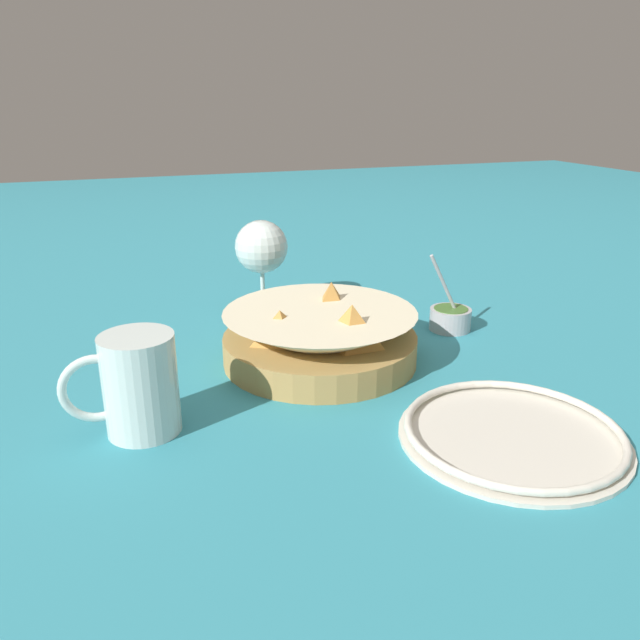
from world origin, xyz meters
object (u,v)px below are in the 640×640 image
(sauce_cup, at_px, (450,317))
(beer_mug, at_px, (139,388))
(food_basket, at_px, (320,338))
(side_plate, at_px, (512,433))
(wine_glass, at_px, (261,250))

(sauce_cup, distance_m, beer_mug, 0.47)
(food_basket, bearing_deg, sauce_cup, -168.74)
(side_plate, bearing_deg, beer_mug, -22.40)
(beer_mug, bearing_deg, food_basket, -155.32)
(sauce_cup, xyz_separation_m, beer_mug, (0.45, 0.15, 0.03))
(sauce_cup, bearing_deg, side_plate, 70.67)
(food_basket, height_order, sauce_cup, sauce_cup)
(wine_glass, bearing_deg, food_basket, 94.13)
(side_plate, bearing_deg, wine_glass, -74.64)
(wine_glass, bearing_deg, beer_mug, 57.11)
(beer_mug, distance_m, side_plate, 0.38)
(sauce_cup, xyz_separation_m, wine_glass, (0.23, -0.18, 0.08))
(beer_mug, xyz_separation_m, side_plate, (-0.35, 0.14, -0.04))
(food_basket, distance_m, side_plate, 0.28)
(beer_mug, bearing_deg, wine_glass, -122.89)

